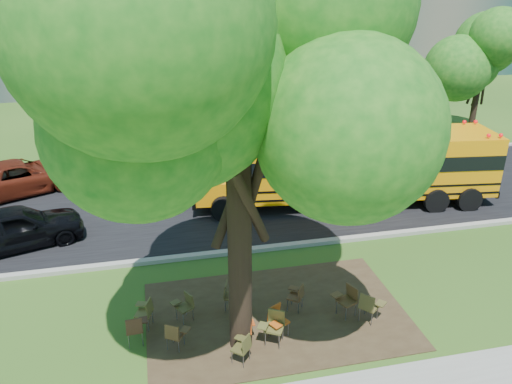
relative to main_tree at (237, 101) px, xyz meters
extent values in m
plane|color=#264A17|center=(0.17, 1.46, -6.20)|extent=(160.00, 160.00, 0.00)
cube|color=#382819|center=(1.17, 0.96, -6.19)|extent=(7.00, 4.50, 0.03)
cube|color=black|center=(0.17, 8.46, -6.18)|extent=(80.00, 8.00, 0.04)
cube|color=gray|center=(0.17, 4.46, -6.13)|extent=(80.00, 0.25, 0.14)
cube|color=gray|center=(0.17, 12.56, -6.13)|extent=(80.00, 0.25, 0.14)
cylinder|color=black|center=(-4.83, 17.46, -4.45)|extent=(0.32, 0.32, 3.50)
sphere|color=#155E15|center=(-4.83, 17.46, -1.98)|extent=(4.80, 4.80, 4.80)
cylinder|color=black|center=(8.17, 15.46, -4.10)|extent=(0.38, 0.38, 4.20)
sphere|color=#155E15|center=(8.17, 15.46, -1.16)|extent=(5.60, 5.60, 5.60)
cylinder|color=black|center=(16.17, 14.46, -4.40)|extent=(0.34, 0.34, 3.60)
sphere|color=#155E15|center=(16.17, 14.46, -1.85)|extent=(5.00, 5.00, 5.00)
cylinder|color=black|center=(0.00, 0.00, -3.63)|extent=(0.56, 0.56, 5.14)
sphere|color=#155E15|center=(0.00, 0.00, 0.02)|extent=(7.20, 7.20, 7.20)
cube|color=orange|center=(6.28, 7.46, -4.49)|extent=(10.81, 3.73, 2.36)
cube|color=black|center=(6.56, 7.42, -4.23)|extent=(10.24, 3.69, 0.58)
cube|color=orange|center=(0.42, 8.21, -5.24)|extent=(1.51, 2.26, 0.91)
cube|color=black|center=(6.28, 7.46, -5.09)|extent=(10.84, 3.76, 0.08)
cube|color=black|center=(6.28, 7.46, -5.45)|extent=(10.84, 3.76, 0.08)
cylinder|color=black|center=(0.68, 6.96, -5.72)|extent=(0.99, 0.41, 0.96)
cylinder|color=black|center=(0.99, 9.35, -5.72)|extent=(0.99, 0.41, 0.96)
cylinder|color=black|center=(8.90, 5.91, -5.72)|extent=(0.99, 0.41, 0.96)
cylinder|color=black|center=(9.20, 8.30, -5.72)|extent=(0.99, 0.41, 0.96)
cylinder|color=black|center=(10.23, 5.74, -5.72)|extent=(0.99, 0.41, 0.96)
cylinder|color=black|center=(10.54, 8.13, -5.72)|extent=(0.99, 0.41, 0.96)
cube|color=#3F2416|center=(-2.58, 0.62, -5.76)|extent=(0.44, 0.42, 0.05)
cube|color=#3F2416|center=(-2.57, 0.45, -5.54)|extent=(0.40, 0.12, 0.39)
cube|color=#3F2416|center=(-2.36, 0.78, -5.64)|extent=(0.23, 0.29, 0.03)
cylinder|color=slate|center=(-2.76, 0.78, -5.98)|extent=(0.02, 0.02, 0.44)
cylinder|color=slate|center=(-2.41, 0.47, -5.98)|extent=(0.02, 0.02, 0.44)
cube|color=#4D351B|center=(-1.61, 0.22, -5.79)|extent=(0.51, 0.51, 0.05)
cube|color=#4D351B|center=(-1.69, 0.08, -5.59)|extent=(0.36, 0.26, 0.37)
cube|color=#4D351B|center=(-1.35, 0.22, -5.68)|extent=(0.30, 0.32, 0.03)
cylinder|color=slate|center=(-1.66, 0.43, -6.00)|extent=(0.02, 0.02, 0.41)
cylinder|color=slate|center=(-1.55, 0.01, -6.00)|extent=(0.02, 0.02, 0.41)
cube|color=#45421E|center=(-0.12, -0.62, -5.79)|extent=(0.53, 0.53, 0.05)
cube|color=#45421E|center=(0.00, -0.73, -5.59)|extent=(0.30, 0.33, 0.37)
cube|color=#45421E|center=(-0.08, -0.37, -5.68)|extent=(0.33, 0.32, 0.03)
cylinder|color=slate|center=(-0.34, -0.64, -6.00)|extent=(0.02, 0.02, 0.41)
cylinder|color=slate|center=(0.10, -0.60, -6.00)|extent=(0.02, 0.02, 0.41)
cube|color=brown|center=(0.82, -0.15, -5.73)|extent=(0.59, 0.58, 0.05)
cube|color=brown|center=(0.91, 0.02, -5.50)|extent=(0.42, 0.29, 0.42)
cube|color=brown|center=(0.53, -0.15, -5.60)|extent=(0.35, 0.37, 0.03)
cylinder|color=slate|center=(0.89, -0.39, -5.96)|extent=(0.03, 0.03, 0.47)
cylinder|color=slate|center=(0.75, 0.09, -5.96)|extent=(0.03, 0.03, 0.47)
cube|color=#B14112|center=(0.05, 0.00, -5.79)|extent=(0.39, 0.37, 0.05)
cube|color=#B14112|center=(0.05, -0.16, -5.59)|extent=(0.37, 0.09, 0.37)
cube|color=#B14112|center=(0.27, 0.13, -5.68)|extent=(0.20, 0.26, 0.03)
cylinder|color=slate|center=(-0.11, 0.16, -6.00)|extent=(0.02, 0.02, 0.41)
cylinder|color=slate|center=(0.21, -0.15, -6.00)|extent=(0.02, 0.02, 0.41)
cube|color=#B64D13|center=(1.00, 0.10, -5.75)|extent=(0.57, 0.56, 0.05)
cube|color=#B64D13|center=(0.91, 0.26, -5.52)|extent=(0.40, 0.28, 0.41)
cube|color=#B64D13|center=(0.86, -0.14, -5.63)|extent=(0.33, 0.35, 0.03)
cylinder|color=slate|center=(1.23, 0.03, -5.97)|extent=(0.02, 0.02, 0.45)
cylinder|color=slate|center=(0.77, 0.16, -5.97)|extent=(0.02, 0.02, 0.45)
cube|color=#50381C|center=(3.00, 0.53, -5.73)|extent=(0.55, 0.56, 0.05)
cube|color=#50381C|center=(3.18, 0.60, -5.50)|extent=(0.25, 0.42, 0.42)
cube|color=#50381C|center=(2.77, 0.70, -5.61)|extent=(0.36, 0.32, 0.03)
cylinder|color=slate|center=(2.91, 0.30, -5.97)|extent=(0.02, 0.02, 0.47)
cylinder|color=slate|center=(3.10, 0.76, -5.97)|extent=(0.02, 0.02, 0.47)
cube|color=#4E4722|center=(3.50, 0.18, -5.73)|extent=(0.60, 0.60, 0.05)
cube|color=#4E4722|center=(3.36, 0.06, -5.51)|extent=(0.34, 0.38, 0.42)
cube|color=#4E4722|center=(3.77, 0.08, -5.61)|extent=(0.37, 0.36, 0.03)
cylinder|color=slate|center=(3.53, 0.43, -5.97)|extent=(0.02, 0.02, 0.47)
cylinder|color=slate|center=(3.48, -0.07, -5.97)|extent=(0.02, 0.02, 0.47)
cube|color=brown|center=(-2.35, 1.21, -5.76)|extent=(0.51, 0.52, 0.05)
cube|color=brown|center=(-2.19, 1.15, -5.55)|extent=(0.22, 0.40, 0.39)
cube|color=brown|center=(-2.40, 1.48, -5.65)|extent=(0.33, 0.29, 0.03)
cylinder|color=slate|center=(-2.56, 1.12, -5.98)|extent=(0.02, 0.02, 0.44)
cylinder|color=slate|center=(-2.14, 1.31, -5.98)|extent=(0.02, 0.02, 0.44)
cube|color=#4A4220|center=(-1.29, 1.26, -5.79)|extent=(0.51, 0.52, 0.05)
cube|color=#4A4220|center=(-1.15, 1.35, -5.58)|extent=(0.26, 0.36, 0.37)
cube|color=#4A4220|center=(-1.51, 1.39, -5.67)|extent=(0.33, 0.30, 0.03)
cylinder|color=slate|center=(-1.35, 1.05, -5.99)|extent=(0.02, 0.02, 0.42)
cylinder|color=slate|center=(-1.23, 1.48, -5.99)|extent=(0.02, 0.02, 0.42)
cube|color=#483E1F|center=(0.03, 1.49, -5.77)|extent=(0.49, 0.50, 0.05)
cube|color=#483E1F|center=(-0.13, 1.54, -5.56)|extent=(0.20, 0.40, 0.39)
cube|color=#483E1F|center=(0.09, 1.23, -5.65)|extent=(0.32, 0.28, 0.03)
cylinder|color=slate|center=(0.24, 1.60, -5.98)|extent=(0.02, 0.02, 0.43)
cylinder|color=slate|center=(-0.17, 1.38, -5.98)|extent=(0.02, 0.02, 0.43)
cube|color=#4C321B|center=(1.73, 1.08, -5.78)|extent=(0.53, 0.54, 0.05)
cube|color=#4C321B|center=(1.86, 0.98, -5.58)|extent=(0.29, 0.35, 0.37)
cube|color=#4C321B|center=(1.76, 1.34, -5.67)|extent=(0.33, 0.32, 0.03)
cylinder|color=slate|center=(1.51, 1.05, -5.99)|extent=(0.02, 0.02, 0.42)
cylinder|color=slate|center=(1.95, 1.12, -5.99)|extent=(0.02, 0.02, 0.42)
imported|color=black|center=(-6.49, 6.51, -5.46)|extent=(4.67, 2.95, 1.48)
imported|color=#511A0D|center=(-7.34, 11.52, -5.49)|extent=(5.62, 4.28, 1.42)
camera|label=1|loc=(-1.80, -9.84, 2.30)|focal=35.00mm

